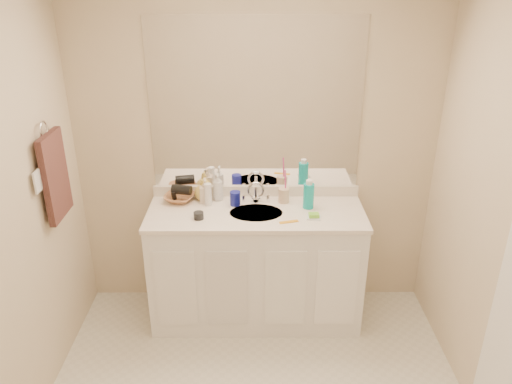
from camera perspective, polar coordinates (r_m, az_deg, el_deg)
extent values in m
cube|color=beige|center=(3.61, -0.02, 4.29)|extent=(2.60, 0.02, 2.40)
cube|color=white|center=(3.71, 0.00, -8.51)|extent=(1.50, 0.55, 0.85)
cube|color=white|center=(3.49, 0.00, -2.43)|extent=(1.52, 0.57, 0.03)
cube|color=white|center=(3.70, -0.02, 0.14)|extent=(1.52, 0.03, 0.08)
cylinder|color=beige|center=(3.47, 0.00, -2.54)|extent=(0.37, 0.37, 0.02)
cylinder|color=silver|center=(3.60, -0.01, -0.29)|extent=(0.02, 0.02, 0.11)
cube|color=white|center=(3.50, -0.02, 9.81)|extent=(1.48, 0.01, 1.20)
cylinder|color=navy|center=(3.56, -2.40, -0.74)|extent=(0.10, 0.10, 0.10)
cylinder|color=beige|center=(3.60, 3.19, -0.37)|extent=(0.09, 0.09, 0.11)
cylinder|color=#EF3F9B|center=(3.56, 3.38, 1.03)|extent=(0.02, 0.04, 0.21)
cylinder|color=#0EA8AD|center=(3.52, 6.03, -0.46)|extent=(0.10, 0.10, 0.18)
cube|color=white|center=(3.41, 6.62, -2.92)|extent=(0.10, 0.09, 0.01)
cube|color=#75CF32|center=(3.40, 6.63, -2.64)|extent=(0.07, 0.05, 0.02)
cube|color=orange|center=(3.34, 3.77, -3.42)|extent=(0.13, 0.06, 0.01)
cylinder|color=black|center=(3.39, -6.57, -2.69)|extent=(0.08, 0.08, 0.05)
cylinder|color=white|center=(3.56, -5.50, -0.28)|extent=(0.07, 0.07, 0.16)
imported|color=silver|center=(3.63, -4.37, 0.58)|extent=(0.09, 0.09, 0.20)
imported|color=beige|center=(3.61, -5.82, 0.22)|extent=(0.09, 0.09, 0.18)
imported|color=#DFC357|center=(3.65, -6.15, 0.29)|extent=(0.15, 0.15, 0.16)
imported|color=#A46742|center=(3.67, -8.74, -0.65)|extent=(0.25, 0.25, 0.05)
cylinder|color=black|center=(3.64, -8.49, 0.27)|extent=(0.15, 0.10, 0.07)
torus|color=silver|center=(3.25, -23.11, 6.56)|extent=(0.01, 0.11, 0.11)
cube|color=black|center=(3.34, -21.97, 1.69)|extent=(0.04, 0.32, 0.55)
cube|color=white|center=(3.16, -23.70, 1.12)|extent=(0.01, 0.08, 0.13)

